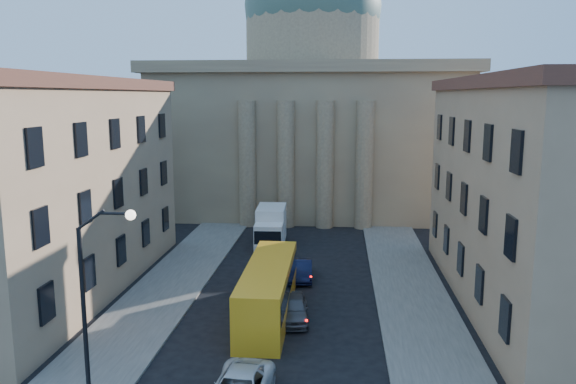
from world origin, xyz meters
name	(u,v)px	position (x,y,z in m)	size (l,w,h in m)	color
sidewalk_left	(145,314)	(-8.50, 18.00, 0.07)	(5.00, 60.00, 0.15)	#55524E
sidewalk_right	(422,324)	(8.50, 18.00, 0.07)	(5.00, 60.00, 0.15)	#55524E
church	(312,109)	(0.00, 55.47, 11.88)	(68.02, 28.76, 36.60)	#7A624B
building_left	(39,186)	(-17.00, 22.00, 7.42)	(11.60, 26.60, 14.70)	tan
building_right	(555,193)	(17.00, 22.00, 7.42)	(11.60, 26.60, 14.70)	tan
street_lamp	(94,290)	(-6.97, 8.00, 5.29)	(2.62, 0.44, 8.83)	black
car_right_far	(293,308)	(0.80, 18.11, 0.75)	(1.78, 4.43, 1.51)	#4D4D52
car_right_distant	(302,270)	(0.80, 25.90, 0.70)	(1.48, 4.25, 1.40)	black
city_bus	(268,289)	(-0.80, 18.67, 1.75)	(2.73, 11.54, 3.25)	#F3A51B
box_truck	(271,228)	(-2.64, 34.93, 1.64)	(2.72, 6.41, 3.47)	silver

